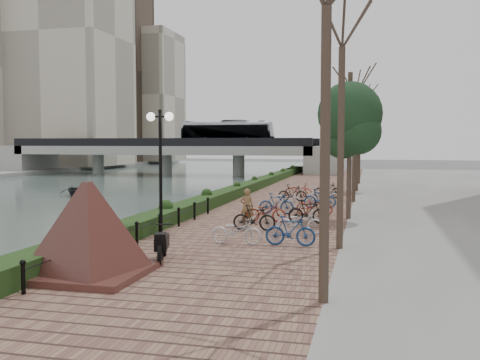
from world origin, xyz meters
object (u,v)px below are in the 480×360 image
(boat, at_px, (81,191))
(motorcycle, at_px, (162,243))
(lamppost, at_px, (160,145))
(pedestrian, at_px, (247,207))
(granite_monument, at_px, (88,228))

(boat, bearing_deg, motorcycle, -89.19)
(lamppost, height_order, motorcycle, lamppost)
(pedestrian, height_order, boat, pedestrian)
(lamppost, distance_m, boat, 21.36)
(motorcycle, xyz_separation_m, pedestrian, (0.87, 7.07, 0.26))
(granite_monument, bearing_deg, pedestrian, 77.24)
(granite_monument, xyz_separation_m, motorcycle, (1.19, 2.04, -0.72))
(pedestrian, bearing_deg, boat, -55.77)
(granite_monument, height_order, boat, granite_monument)
(granite_monument, bearing_deg, boat, 120.78)
(granite_monument, xyz_separation_m, pedestrian, (2.06, 9.11, -0.46))
(pedestrian, bearing_deg, motorcycle, 67.97)
(lamppost, relative_size, motorcycle, 2.87)
(lamppost, relative_size, pedestrian, 3.03)
(lamppost, distance_m, pedestrian, 4.86)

